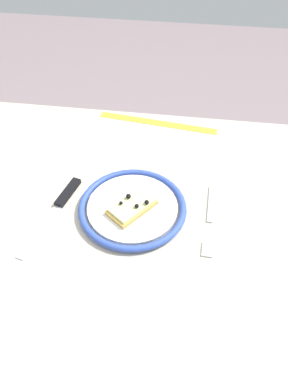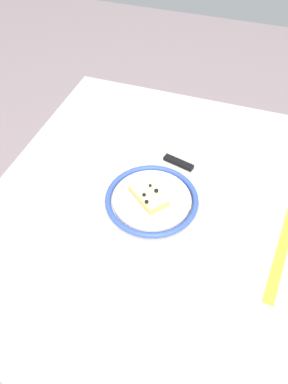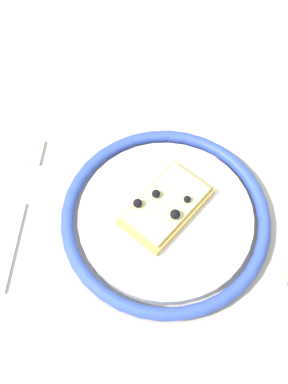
{
  "view_description": "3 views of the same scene",
  "coord_description": "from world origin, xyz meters",
  "px_view_note": "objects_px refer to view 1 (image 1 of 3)",
  "views": [
    {
      "loc": [
        -0.1,
        0.52,
        1.41
      ],
      "look_at": [
        -0.02,
        -0.04,
        0.81
      ],
      "focal_mm": 34.99,
      "sensor_mm": 36.0,
      "label": 1
    },
    {
      "loc": [
        -0.57,
        -0.19,
        1.5
      ],
      "look_at": [
        0.01,
        0.0,
        0.8
      ],
      "focal_mm": 33.66,
      "sensor_mm": 36.0,
      "label": 2
    },
    {
      "loc": [
        -0.01,
        -0.28,
        1.3
      ],
      "look_at": [
        -0.03,
        -0.0,
        0.81
      ],
      "focal_mm": 47.05,
      "sensor_mm": 36.0,
      "label": 3
    }
  ],
  "objects_px": {
    "measuring_tape": "(158,123)",
    "dining_table": "(132,247)",
    "plate": "(133,208)",
    "fork": "(210,220)",
    "knife": "(61,202)",
    "pizza_slice_near": "(133,207)"
  },
  "relations": [
    {
      "from": "measuring_tape",
      "to": "dining_table",
      "type": "bearing_deg",
      "value": 93.85
    },
    {
      "from": "plate",
      "to": "fork",
      "type": "relative_size",
      "value": 1.2
    },
    {
      "from": "dining_table",
      "to": "measuring_tape",
      "type": "xyz_separation_m",
      "value": [
        -0.02,
        -0.36,
        0.11
      ]
    },
    {
      "from": "knife",
      "to": "measuring_tape",
      "type": "bearing_deg",
      "value": -118.53
    },
    {
      "from": "plate",
      "to": "fork",
      "type": "height_order",
      "value": "plate"
    },
    {
      "from": "knife",
      "to": "dining_table",
      "type": "bearing_deg",
      "value": 173.48
    },
    {
      "from": "dining_table",
      "to": "fork",
      "type": "height_order",
      "value": "fork"
    },
    {
      "from": "plate",
      "to": "measuring_tape",
      "type": "bearing_deg",
      "value": -92.91
    },
    {
      "from": "plate",
      "to": "measuring_tape",
      "type": "relative_size",
      "value": 0.71
    },
    {
      "from": "plate",
      "to": "pizza_slice_near",
      "type": "xyz_separation_m",
      "value": [
        -0.0,
        0.01,
        0.01
      ]
    },
    {
      "from": "fork",
      "to": "measuring_tape",
      "type": "xyz_separation_m",
      "value": [
        0.15,
        -0.34,
        -0.0
      ]
    },
    {
      "from": "plate",
      "to": "measuring_tape",
      "type": "xyz_separation_m",
      "value": [
        -0.02,
        -0.34,
        -0.01
      ]
    },
    {
      "from": "dining_table",
      "to": "plate",
      "type": "height_order",
      "value": "plate"
    },
    {
      "from": "dining_table",
      "to": "knife",
      "type": "height_order",
      "value": "knife"
    },
    {
      "from": "plate",
      "to": "measuring_tape",
      "type": "distance_m",
      "value": 0.34
    },
    {
      "from": "pizza_slice_near",
      "to": "knife",
      "type": "relative_size",
      "value": 0.51
    },
    {
      "from": "plate",
      "to": "knife",
      "type": "relative_size",
      "value": 1.02
    },
    {
      "from": "dining_table",
      "to": "measuring_tape",
      "type": "height_order",
      "value": "measuring_tape"
    },
    {
      "from": "plate",
      "to": "measuring_tape",
      "type": "height_order",
      "value": "plate"
    },
    {
      "from": "pizza_slice_near",
      "to": "dining_table",
      "type": "bearing_deg",
      "value": 81.27
    },
    {
      "from": "measuring_tape",
      "to": "fork",
      "type": "bearing_deg",
      "value": 121.03
    },
    {
      "from": "dining_table",
      "to": "pizza_slice_near",
      "type": "xyz_separation_m",
      "value": [
        -0.0,
        -0.01,
        0.13
      ]
    }
  ]
}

